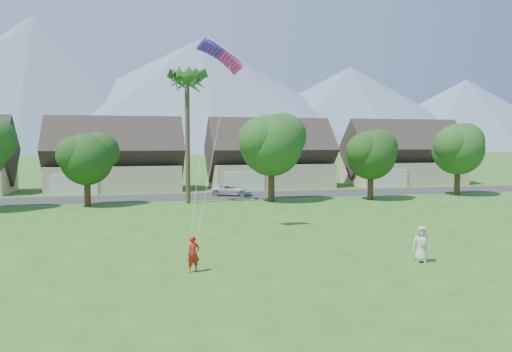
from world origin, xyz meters
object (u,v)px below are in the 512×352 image
object	(u,v)px
kite_flyer	(193,254)
watcher	(421,244)
parafoil_kite	(221,54)
parked_car	(232,190)

from	to	relation	value
kite_flyer	watcher	distance (m)	10.95
kite_flyer	parafoil_kite	xyz separation A→B (m)	(2.99, 9.57, 10.52)
watcher	parked_car	size ratio (longest dim) A/B	0.40
watcher	parafoil_kite	distance (m)	16.73
watcher	parafoil_kite	size ratio (longest dim) A/B	0.57
kite_flyer	watcher	bearing A→B (deg)	-19.43
parked_car	parafoil_kite	size ratio (longest dim) A/B	1.42
parked_car	kite_flyer	bearing A→B (deg)	-172.64
parked_car	parafoil_kite	bearing A→B (deg)	-171.22
parked_car	parafoil_kite	xyz separation A→B (m)	(-4.76, -20.81, 10.72)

